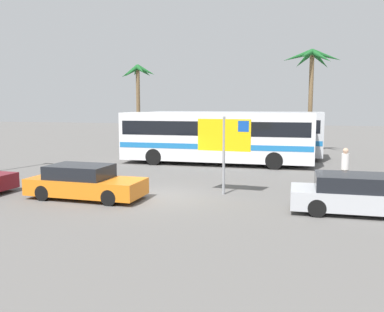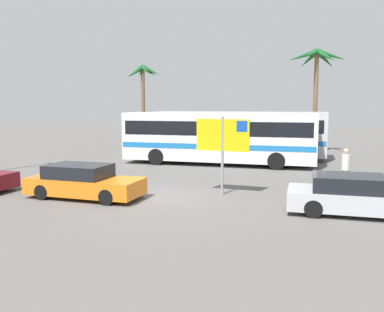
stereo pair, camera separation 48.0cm
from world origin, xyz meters
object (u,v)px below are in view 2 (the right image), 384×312
(bus_front_coach, at_px, (218,136))
(car_orange, at_px, (83,182))
(ferry_sign, at_px, (224,138))
(car_silver, at_px, (354,196))
(pedestrian_crossing_lot, at_px, (346,166))
(bus_rear_coach, at_px, (238,132))

(bus_front_coach, relative_size, car_orange, 2.51)
(ferry_sign, xyz_separation_m, car_silver, (4.85, -1.82, -1.69))
(car_orange, xyz_separation_m, pedestrian_crossing_lot, (10.12, 4.26, 0.45))
(car_orange, height_order, pedestrian_crossing_lot, pedestrian_crossing_lot)
(bus_rear_coach, xyz_separation_m, ferry_sign, (1.32, -11.90, 0.54))
(car_orange, height_order, car_silver, same)
(ferry_sign, bearing_deg, car_silver, -16.40)
(ferry_sign, xyz_separation_m, pedestrian_crossing_lot, (4.89, 2.21, -1.24))
(bus_front_coach, relative_size, bus_rear_coach, 1.00)
(bus_rear_coach, distance_m, ferry_sign, 11.99)
(car_orange, bearing_deg, ferry_sign, 23.81)
(bus_front_coach, height_order, car_orange, bus_front_coach)
(car_orange, relative_size, car_silver, 1.03)
(bus_rear_coach, height_order, pedestrian_crossing_lot, bus_rear_coach)
(bus_rear_coach, distance_m, pedestrian_crossing_lot, 11.53)
(ferry_sign, height_order, car_orange, ferry_sign)
(pedestrian_crossing_lot, bearing_deg, car_silver, 170.44)
(bus_front_coach, relative_size, pedestrian_crossing_lot, 6.39)
(bus_front_coach, distance_m, ferry_sign, 8.63)
(bus_front_coach, distance_m, pedestrian_crossing_lot, 9.26)
(bus_front_coach, distance_m, bus_rear_coach, 3.58)
(bus_front_coach, height_order, car_silver, bus_front_coach)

